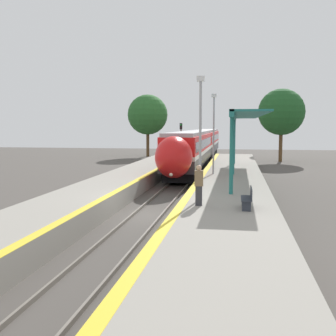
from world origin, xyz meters
The scene contains 14 objects.
ground_plane centered at (0.00, 0.00, 0.00)m, with size 120.00×120.00×0.00m, color #4C4742.
rail_left centered at (-0.72, 0.00, 0.07)m, with size 0.08×90.00×0.15m, color slate.
rail_right centered at (0.72, 0.00, 0.07)m, with size 0.08×90.00×0.15m, color slate.
train centered at (0.00, 27.19, 2.24)m, with size 2.73×40.46×3.91m.
platform_right centered at (3.93, 0.00, 0.50)m, with size 4.37×64.00×1.01m.
platform_left centered at (-3.50, 0.00, 0.50)m, with size 3.52×64.00×1.01m.
platform_bench centered at (4.82, -2.49, 1.47)m, with size 0.44×1.51×0.89m.
person_waiting centered at (2.72, -2.13, 1.93)m, with size 0.36×0.23×1.77m.
railway_signal centered at (-1.95, 26.88, 2.87)m, with size 0.28×0.28×4.73m.
lamppost_near centered at (2.64, -0.74, 4.25)m, with size 0.36×0.20×5.70m.
lamppost_mid centered at (2.64, 10.24, 4.25)m, with size 0.36×0.20×5.70m.
station_canopy centered at (4.63, 9.92, 4.97)m, with size 2.02×20.43×4.23m.
background_tree_left centered at (-8.46, 39.42, 6.01)m, with size 5.74×5.74×8.90m.
background_tree_right centered at (9.62, 33.52, 6.11)m, with size 5.70×5.70×8.98m.
Camera 1 is at (4.34, -20.12, 4.47)m, focal length 45.00 mm.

